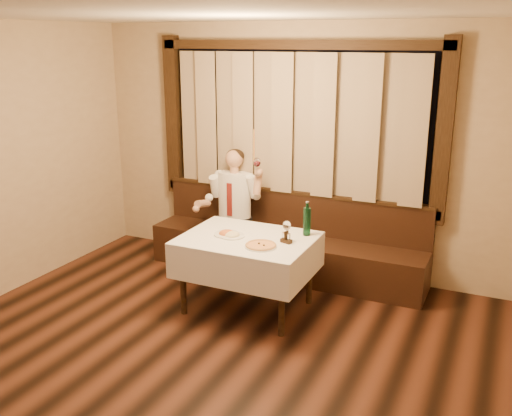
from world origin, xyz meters
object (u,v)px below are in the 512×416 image
at_px(banquette, 286,247).
at_px(green_bottle, 307,221).
at_px(dining_table, 247,247).
at_px(pizza, 261,245).
at_px(seated_man, 232,200).
at_px(pasta_cream, 232,233).
at_px(pasta_red, 227,232).
at_px(cruet_caddy, 286,239).

height_order(banquette, green_bottle, green_bottle).
xyz_separation_m(banquette, dining_table, (0.00, -1.02, 0.34)).
relative_size(pizza, seated_man, 0.22).
bearing_deg(pasta_cream, pasta_red, 164.43).
relative_size(banquette, pasta_cream, 12.99).
height_order(banquette, pasta_red, banquette).
bearing_deg(seated_man, cruet_caddy, -41.30).
xyz_separation_m(green_bottle, cruet_caddy, (-0.10, -0.29, -0.11)).
bearing_deg(pizza, cruet_caddy, 49.08).
xyz_separation_m(pizza, cruet_caddy, (0.17, 0.20, 0.03)).
xyz_separation_m(banquette, pizza, (0.23, -1.21, 0.46)).
xyz_separation_m(pizza, green_bottle, (0.27, 0.49, 0.13)).
height_order(banquette, cruet_caddy, banquette).
height_order(pasta_cream, seated_man, seated_man).
height_order(dining_table, cruet_caddy, cruet_caddy).
bearing_deg(dining_table, pizza, -39.03).
distance_m(banquette, dining_table, 1.08).
distance_m(green_bottle, cruet_caddy, 0.32).
bearing_deg(cruet_caddy, green_bottle, 87.79).
bearing_deg(dining_table, pasta_cream, -163.34).
xyz_separation_m(pasta_red, seated_man, (-0.43, 0.96, 0.02)).
xyz_separation_m(dining_table, pasta_red, (-0.21, -0.02, 0.14)).
relative_size(pasta_cream, green_bottle, 0.72).
distance_m(dining_table, pasta_red, 0.26).
xyz_separation_m(pasta_red, cruet_caddy, (0.61, 0.04, 0.01)).
bearing_deg(pasta_red, dining_table, 6.27).
xyz_separation_m(banquette, seated_man, (-0.65, -0.09, 0.50)).
xyz_separation_m(pasta_red, pasta_cream, (0.07, -0.02, -0.00)).
bearing_deg(banquette, pasta_red, -101.55).
bearing_deg(cruet_caddy, pizza, -114.33).
distance_m(pasta_red, cruet_caddy, 0.62).
relative_size(banquette, seated_man, 2.29).
height_order(dining_table, pizza, pizza).
xyz_separation_m(green_bottle, seated_man, (-1.14, 0.63, -0.09)).
xyz_separation_m(pasta_cream, seated_man, (-0.50, 0.98, 0.02)).
bearing_deg(pizza, seated_man, 127.95).
relative_size(pasta_red, pasta_cream, 1.03).
distance_m(pizza, green_bottle, 0.58).
height_order(pasta_red, cruet_caddy, cruet_caddy).
bearing_deg(banquette, seated_man, -172.14).
distance_m(pasta_red, seated_man, 1.05).
xyz_separation_m(pizza, pasta_cream, (-0.37, 0.14, 0.02)).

